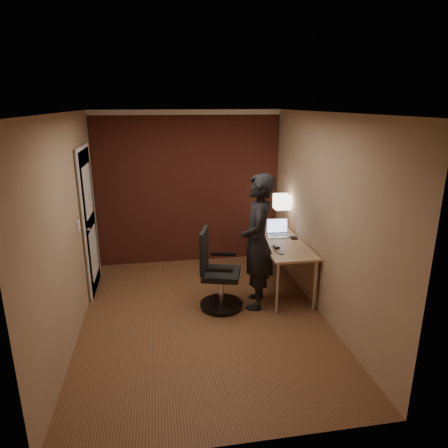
{
  "coord_description": "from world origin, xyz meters",
  "views": [
    {
      "loc": [
        -0.5,
        -4.47,
        2.61
      ],
      "look_at": [
        0.35,
        0.55,
        1.05
      ],
      "focal_mm": 32.0,
      "sensor_mm": 36.0,
      "label": 1
    }
  ],
  "objects_px": {
    "office_chair": "(216,275)",
    "desk_lamp": "(282,202)",
    "laptop": "(278,231)",
    "desk": "(286,249)",
    "person": "(257,242)",
    "wallet": "(294,238)",
    "mouse": "(276,247)",
    "phone": "(280,253)"
  },
  "relations": [
    {
      "from": "desk_lamp",
      "to": "phone",
      "type": "relative_size",
      "value": 4.65
    },
    {
      "from": "wallet",
      "to": "office_chair",
      "type": "height_order",
      "value": "office_chair"
    },
    {
      "from": "office_chair",
      "to": "desk_lamp",
      "type": "bearing_deg",
      "value": 40.14
    },
    {
      "from": "desk_lamp",
      "to": "laptop",
      "type": "xyz_separation_m",
      "value": [
        -0.14,
        -0.3,
        -0.35
      ]
    },
    {
      "from": "wallet",
      "to": "phone",
      "type": "bearing_deg",
      "value": -124.91
    },
    {
      "from": "desk",
      "to": "laptop",
      "type": "distance_m",
      "value": 0.34
    },
    {
      "from": "office_chair",
      "to": "phone",
      "type": "bearing_deg",
      "value": -3.5
    },
    {
      "from": "phone",
      "to": "office_chair",
      "type": "height_order",
      "value": "office_chair"
    },
    {
      "from": "desk",
      "to": "mouse",
      "type": "relative_size",
      "value": 15.0
    },
    {
      "from": "laptop",
      "to": "person",
      "type": "relative_size",
      "value": 0.19
    },
    {
      "from": "desk_lamp",
      "to": "wallet",
      "type": "distance_m",
      "value": 0.65
    },
    {
      "from": "laptop",
      "to": "office_chair",
      "type": "distance_m",
      "value": 1.27
    },
    {
      "from": "mouse",
      "to": "phone",
      "type": "relative_size",
      "value": 0.87
    },
    {
      "from": "desk",
      "to": "wallet",
      "type": "distance_m",
      "value": 0.22
    },
    {
      "from": "person",
      "to": "office_chair",
      "type": "bearing_deg",
      "value": -76.11
    },
    {
      "from": "mouse",
      "to": "office_chair",
      "type": "relative_size",
      "value": 0.1
    },
    {
      "from": "desk",
      "to": "desk_lamp",
      "type": "xyz_separation_m",
      "value": [
        0.1,
        0.58,
        0.55
      ]
    },
    {
      "from": "wallet",
      "to": "office_chair",
      "type": "xyz_separation_m",
      "value": [
        -1.2,
        -0.47,
        -0.28
      ]
    },
    {
      "from": "office_chair",
      "to": "laptop",
      "type": "bearing_deg",
      "value": 33.4
    },
    {
      "from": "wallet",
      "to": "person",
      "type": "relative_size",
      "value": 0.06
    },
    {
      "from": "person",
      "to": "desk_lamp",
      "type": "bearing_deg",
      "value": 163.72
    },
    {
      "from": "desk",
      "to": "mouse",
      "type": "distance_m",
      "value": 0.36
    },
    {
      "from": "desk_lamp",
      "to": "office_chair",
      "type": "distance_m",
      "value": 1.66
    },
    {
      "from": "laptop",
      "to": "wallet",
      "type": "distance_m",
      "value": 0.27
    },
    {
      "from": "desk",
      "to": "desk_lamp",
      "type": "relative_size",
      "value": 2.8
    },
    {
      "from": "desk_lamp",
      "to": "mouse",
      "type": "xyz_separation_m",
      "value": [
        -0.32,
        -0.84,
        -0.4
      ]
    },
    {
      "from": "mouse",
      "to": "person",
      "type": "xyz_separation_m",
      "value": [
        -0.3,
        -0.16,
        0.14
      ]
    },
    {
      "from": "mouse",
      "to": "office_chair",
      "type": "xyz_separation_m",
      "value": [
        -0.84,
        -0.14,
        -0.28
      ]
    },
    {
      "from": "desk_lamp",
      "to": "person",
      "type": "height_order",
      "value": "person"
    },
    {
      "from": "desk_lamp",
      "to": "person",
      "type": "bearing_deg",
      "value": -122.12
    },
    {
      "from": "mouse",
      "to": "laptop",
      "type": "bearing_deg",
      "value": 65.2
    },
    {
      "from": "mouse",
      "to": "phone",
      "type": "xyz_separation_m",
      "value": [
        -0.0,
        -0.19,
        -0.01
      ]
    },
    {
      "from": "phone",
      "to": "wallet",
      "type": "bearing_deg",
      "value": 49.54
    },
    {
      "from": "laptop",
      "to": "mouse",
      "type": "distance_m",
      "value": 0.57
    },
    {
      "from": "mouse",
      "to": "phone",
      "type": "bearing_deg",
      "value": -96.33
    },
    {
      "from": "desk",
      "to": "person",
      "type": "xyz_separation_m",
      "value": [
        -0.52,
        -0.41,
        0.28
      ]
    },
    {
      "from": "desk_lamp",
      "to": "person",
      "type": "distance_m",
      "value": 1.2
    },
    {
      "from": "wallet",
      "to": "mouse",
      "type": "bearing_deg",
      "value": -137.62
    },
    {
      "from": "phone",
      "to": "desk",
      "type": "bearing_deg",
      "value": 57.97
    },
    {
      "from": "mouse",
      "to": "person",
      "type": "height_order",
      "value": "person"
    },
    {
      "from": "desk_lamp",
      "to": "laptop",
      "type": "relative_size",
      "value": 1.58
    },
    {
      "from": "phone",
      "to": "person",
      "type": "relative_size",
      "value": 0.06
    }
  ]
}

